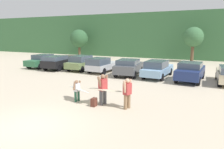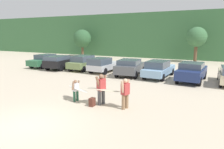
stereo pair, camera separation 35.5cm
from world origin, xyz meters
The scene contains 17 objects.
ground_plane centered at (0.00, 0.00, 0.00)m, with size 120.00×120.00×0.00m, color beige.
hillside_ridge centered at (0.00, 33.52, 3.65)m, with size 108.00×12.00×7.31m, color #38663D.
tree_far_right centered at (-13.94, 25.03, 3.10)m, with size 3.08×3.08×4.66m.
tree_center_right centered at (4.60, 25.03, 3.43)m, with size 2.69×2.69×4.82m.
parked_car_forest_green centered at (-10.99, 12.86, 0.78)m, with size 1.82×4.46×1.51m.
parked_car_black centered at (-8.40, 12.46, 0.83)m, with size 2.28×4.56×1.51m.
parked_car_olive_green centered at (-5.79, 13.06, 0.82)m, with size 1.84×4.14×1.57m.
parked_car_silver centered at (-3.11, 12.64, 0.79)m, with size 2.03×4.33×1.52m.
parked_car_dark_gray centered at (-0.09, 12.26, 0.82)m, with size 2.28×4.27×1.52m.
parked_car_sky_blue centered at (2.57, 12.47, 0.80)m, with size 2.03×4.83×1.54m.
parked_car_navy centered at (5.38, 12.12, 0.82)m, with size 2.16×4.55×1.57m.
person_adult centered at (1.54, 3.75, 0.96)m, with size 0.42×0.80×1.70m.
person_child centered at (-0.06, 3.62, 0.71)m, with size 0.31×0.57×1.25m.
person_companion centered at (2.97, 3.69, 0.90)m, with size 0.40×0.66×1.60m.
surfboard_cream centered at (1.68, 3.64, 0.88)m, with size 2.08×0.59×0.14m.
surfboard_white centered at (0.03, 3.71, 0.71)m, with size 2.02×1.37×0.24m.
backpack_dropped centered at (1.23, 3.29, 0.22)m, with size 0.24×0.34×0.45m.
Camera 2 is at (6.89, -5.89, 3.77)m, focal length 33.60 mm.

